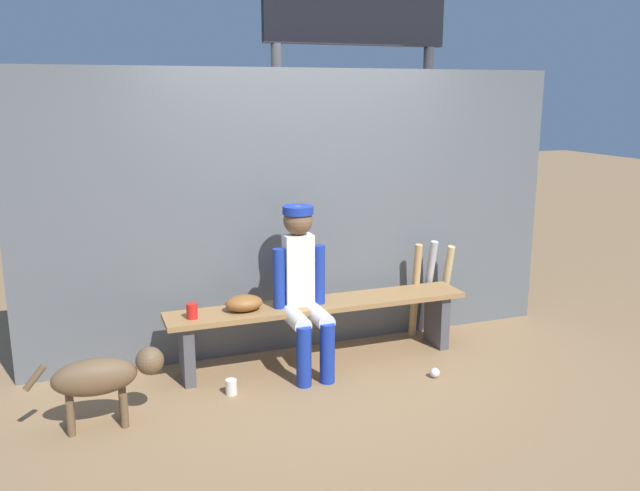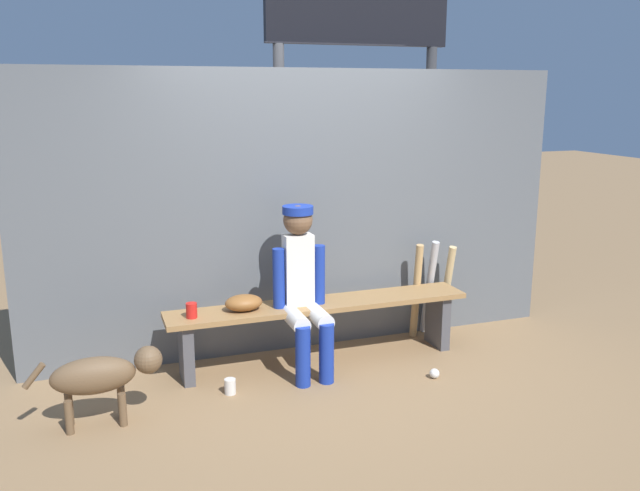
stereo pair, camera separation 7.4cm
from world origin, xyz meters
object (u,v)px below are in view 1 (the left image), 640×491
bat_aluminum_silver (428,287)px  bat_wood_natural (445,289)px  dugout_bench (320,316)px  baseball (435,373)px  dog (104,376)px  player_seated (303,284)px  cup_on_bench (192,311)px  cup_on_ground (231,387)px  bat_wood_tan (415,291)px  baseball_glove (244,303)px  scoreboard (362,49)px

bat_aluminum_silver → bat_wood_natural: bearing=-8.9°
dugout_bench → baseball: size_ratio=32.16×
dog → baseball: bearing=-2.0°
bat_aluminum_silver → bat_wood_natural: 0.16m
player_seated → cup_on_bench: 0.83m
bat_wood_natural → baseball: bearing=-124.1°
bat_wood_natural → dugout_bench: bearing=-169.3°
dugout_bench → cup_on_ground: 0.92m
bat_wood_tan → cup_on_ground: bearing=-162.4°
player_seated → dog: player_seated is taller
baseball_glove → cup_on_ground: 0.63m
bat_aluminum_silver → cup_on_bench: 2.11m
bat_aluminum_silver → baseball: bearing=-115.3°
dugout_bench → scoreboard: (0.85, 1.19, 2.08)m
bat_wood_natural → scoreboard: scoreboard is taller
bat_wood_tan → cup_on_bench: bearing=-172.6°
player_seated → baseball: (0.87, -0.47, -0.65)m
player_seated → baseball: player_seated is taller
baseball → player_seated: bearing=151.4°
dugout_bench → player_seated: size_ratio=1.90×
player_seated → cup_on_ground: player_seated is taller
bat_aluminum_silver → baseball: bat_aluminum_silver is taller
scoreboard → dog: (-2.48, -1.69, -2.12)m
bat_aluminum_silver → cup_on_ground: bat_aluminum_silver is taller
cup_on_bench → scoreboard: 2.93m
bat_wood_natural → dog: 2.97m
baseball_glove → cup_on_bench: (-0.39, -0.04, -0.01)m
cup_on_ground → cup_on_bench: 0.61m
baseball → dog: dog is taller
player_seated → bat_wood_natural: size_ratio=1.57×
bat_wood_natural → bat_aluminum_silver: bearing=171.1°
player_seated → baseball_glove: player_seated is taller
bat_aluminum_silver → scoreboard: 2.25m
player_seated → dog: bearing=-165.0°
bat_aluminum_silver → bat_wood_natural: size_ratio=1.07×
baseball → scoreboard: 3.01m
bat_aluminum_silver → dog: 2.83m
player_seated → bat_wood_tan: (1.12, 0.33, -0.27)m
dugout_bench → bat_aluminum_silver: size_ratio=2.79×
baseball_glove → bat_wood_tan: 1.57m
dog → player_seated: bearing=15.0°
baseball_glove → baseball: bearing=-24.2°
cup_on_ground → scoreboard: scoreboard is taller
dog → cup_on_ground: bearing=11.2°
baseball_glove → baseball: size_ratio=3.78×
baseball_glove → cup_on_ground: (-0.19, -0.34, -0.49)m
bat_wood_tan → baseball: 0.92m
dugout_bench → baseball: bearing=-40.0°
bat_wood_tan → baseball: (-0.25, -0.80, -0.38)m
player_seated → cup_on_ground: bearing=-159.9°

